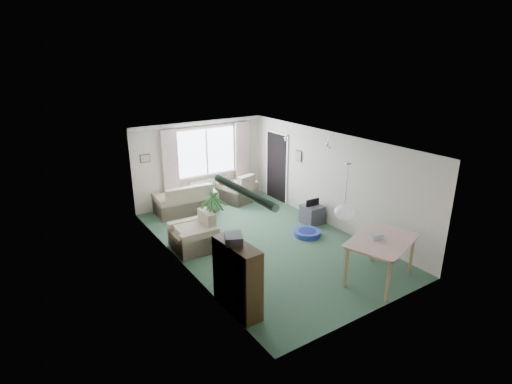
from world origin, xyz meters
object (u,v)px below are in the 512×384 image
armchair_left (193,232)px  houseplant (214,215)px  coffee_table (191,204)px  tv_cube (312,214)px  pet_bed (307,233)px  sofa (186,198)px  armchair_corner (238,187)px  bookshelf (237,278)px  dining_table (380,260)px

armchair_left → houseplant: houseplant is taller
coffee_table → houseplant: houseplant is taller
tv_cube → pet_bed: bearing=-136.7°
coffee_table → armchair_left: bearing=-113.0°
sofa → armchair_corner: size_ratio=1.75×
armchair_corner → armchair_left: (-2.44, -2.15, -0.00)m
bookshelf → dining_table: bearing=-16.8°
pet_bed → bookshelf: bearing=-151.0°
coffee_table → dining_table: dining_table is taller
armchair_corner → dining_table: bearing=74.7°
houseplant → coffee_table: bearing=79.3°
houseplant → dining_table: houseplant is taller
sofa → pet_bed: bearing=124.1°
sofa → dining_table: 5.61m
dining_table → tv_cube: dining_table is taller
tv_cube → sofa: bearing=135.8°
bookshelf → houseplant: size_ratio=0.86×
armchair_corner → armchair_left: size_ratio=1.01×
armchair_corner → coffee_table: 1.53m
armchair_left → dining_table: dining_table is taller
armchair_corner → pet_bed: bearing=77.3°
bookshelf → houseplant: (0.83, 2.41, 0.10)m
armchair_corner → bookshelf: bookshelf is taller
coffee_table → dining_table: size_ratio=0.61×
armchair_corner → bookshelf: bearing=43.8°
houseplant → tv_cube: 2.76m
tv_cube → dining_table: bearing=-103.0°
sofa → bookshelf: size_ratio=1.31×
sofa → coffee_table: size_ratio=1.99×
bookshelf → dining_table: bookshelf is taller
coffee_table → bookshelf: size_ratio=0.66×
bookshelf → tv_cube: bookshelf is taller
sofa → armchair_left: (-0.77, -2.17, 0.01)m
armchair_corner → tv_cube: bearing=91.6°
armchair_left → bookshelf: (-0.34, -2.51, 0.21)m
sofa → dining_table: dining_table is taller
bookshelf → houseplant: bearing=67.6°
coffee_table → houseplant: 2.38m
tv_cube → bookshelf: bearing=-146.7°
bookshelf → armchair_left: bearing=78.9°
tv_cube → pet_bed: (-0.62, -0.54, -0.17)m
armchair_left → coffee_table: 2.37m
armchair_corner → tv_cube: armchair_corner is taller
coffee_table → armchair_corner: bearing=-0.9°
sofa → armchair_corner: (1.67, -0.02, 0.01)m
armchair_corner → armchair_left: armchair_corner is taller
bookshelf → dining_table: (2.79, -0.67, -0.21)m
pet_bed → dining_table: bearing=-93.3°
dining_table → armchair_left: bearing=127.7°
armchair_corner → dining_table: size_ratio=0.70×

